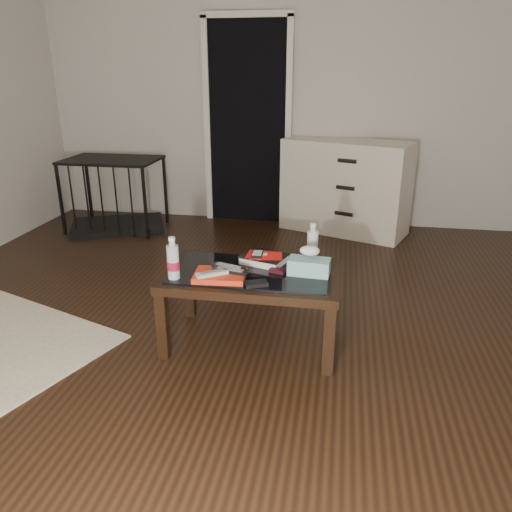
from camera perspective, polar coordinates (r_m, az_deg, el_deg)
The scene contains 18 objects.
ground at distance 3.14m, azimuth -2.10°, elevation -8.84°, with size 5.00×5.00×0.00m, color black.
room_shell at distance 2.73m, azimuth -2.58°, elevation 22.19°, with size 5.00×5.00×5.00m.
doorway at distance 5.25m, azimuth -0.95°, elevation 15.02°, with size 0.90×0.08×2.07m.
coffee_table at distance 2.88m, azimuth -0.46°, elevation -2.86°, with size 1.00×0.60×0.46m.
dresser at distance 5.02m, azimuth 10.20°, elevation 7.78°, with size 1.30×0.90×0.90m.
pet_crate at distance 5.27m, azimuth -15.70°, elevation 5.48°, with size 1.06×0.91×0.71m.
magazines at distance 2.76m, azimuth -4.13°, elevation -2.23°, with size 0.28×0.21×0.03m, color red.
remote_silver at distance 2.73m, azimuth -4.80°, elevation -1.93°, with size 0.20×0.05×0.02m, color #B5B5BA.
remote_black_front at distance 2.75m, azimuth -2.96°, elevation -1.66°, with size 0.20×0.05×0.02m, color black.
remote_black_back at distance 2.80m, azimuth -3.14°, elevation -1.27°, with size 0.20×0.05×0.02m, color black.
textbook at distance 2.96m, azimuth 0.94°, elevation -0.32°, with size 0.25×0.20×0.05m, color black.
dvd_mailers at distance 2.96m, azimuth 0.80°, elevation 0.16°, with size 0.19×0.14×0.01m, color red.
ipod at distance 2.94m, azimuth 0.15°, elevation 0.24°, with size 0.06×0.10×0.02m, color black.
flip_phone at distance 2.83m, azimuth 2.49°, elevation -1.69°, with size 0.09×0.05×0.02m, color black.
wallet at distance 2.66m, azimuth 0.04°, elevation -3.17°, with size 0.12×0.07×0.02m, color black.
water_bottle_left at distance 2.75m, azimuth -9.48°, elevation -0.21°, with size 0.07×0.07×0.24m, color silver.
water_bottle_right at distance 2.96m, azimuth 6.47°, elevation 1.50°, with size 0.07×0.07×0.24m, color silver.
tissue_box at distance 2.81m, azimuth 6.08°, elevation -1.21°, with size 0.23×0.12×0.09m, color teal.
Camera 1 is at (0.58, -2.67, 1.55)m, focal length 35.00 mm.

